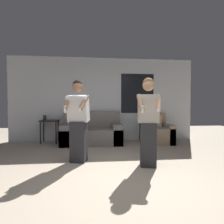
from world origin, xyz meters
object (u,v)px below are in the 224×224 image
Objects in this scene: couch at (92,133)px; person_right at (148,121)px; armchair at (156,132)px; side_table at (49,124)px; person_left at (78,120)px.

person_right is at bearing -63.19° from couch.
armchair is 3.29m from side_table.
side_table is 0.52× the size of person_left.
person_left is (1.05, -1.96, 0.26)m from side_table.
couch is 2.44m from person_right.
person_left is at bearing -142.62° from armchair.
side_table is at bearing 175.45° from armchair.
person_right is at bearing -44.68° from side_table.
person_right reaches higher than side_table.
couch is 1.83m from person_left.
couch is at bearing -9.71° from side_table.
person_right is (-0.90, -2.08, 0.53)m from armchair.
person_right reaches higher than couch.
couch is at bearing 116.81° from person_right.
person_left is at bearing -98.11° from couch.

